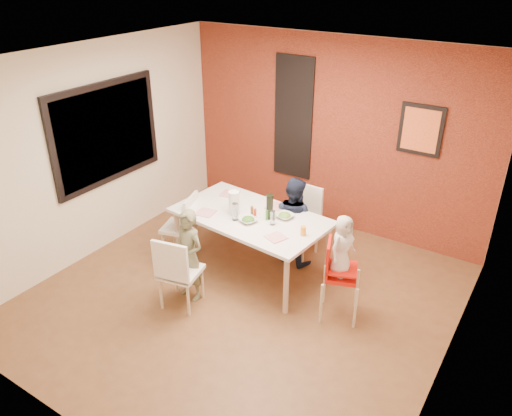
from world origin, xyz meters
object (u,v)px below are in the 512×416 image
Objects in this scene: chair_far at (302,217)px; chair_left at (185,223)px; toddler at (342,246)px; wine_bottle at (270,207)px; dining_table at (250,220)px; chair_near at (177,270)px; child_near at (189,256)px; high_chair at (337,272)px; child_far at (293,220)px; paper_towel_roll at (234,203)px.

chair_far is 1.07× the size of chair_left.
toddler reaches higher than chair_left.
dining_table is at bearing -168.56° from wine_bottle.
dining_table is 2.15× the size of chair_near.
chair_left is (-0.89, -0.20, -0.22)m from dining_table.
high_chair is at bearing 28.99° from child_near.
wine_bottle is at bearing 85.31° from chair_left.
toddler is (2.19, -0.02, 0.40)m from chair_left.
child_near is at bearing -107.65° from dining_table.
child_near is 1.46m from child_far.
dining_table is at bearing 95.37° from toddler.
dining_table is at bearing -115.02° from chair_near.
chair_far is (0.59, 1.81, 0.02)m from chair_near.
chair_far is 0.25m from child_far.
chair_left is at bearing 141.14° from child_near.
chair_left is at bearing -170.57° from paper_towel_roll.
chair_left is at bearing -167.27° from dining_table.
high_chair is 1.51m from paper_towel_roll.
chair_far is at bearing -119.97° from chair_near.
child_near is at bearing -96.74° from paper_towel_roll.
paper_towel_roll is (-0.42, -0.13, -0.01)m from wine_bottle.
dining_table is at bearing 85.59° from chair_left.
paper_towel_roll is (-1.46, 0.16, 0.37)m from high_chair.
paper_towel_roll is (0.07, 1.01, 0.42)m from chair_near.
chair_near is 3.04× the size of paper_towel_roll.
dining_table is 2.10× the size of high_chair.
child_far is 1.23m from toddler.
child_far is at bearing 101.90° from chair_left.
chair_near is 1.75m from high_chair.
child_near is (-1.55, -0.61, -0.00)m from high_chair.
paper_towel_roll is at bearing 53.75° from child_far.
toddler reaches higher than dining_table.
high_chair reaches higher than chair_left.
wine_bottle is 1.04× the size of paper_towel_roll.
high_chair is at bearing 71.80° from chair_left.
chair_left is 1.29× the size of toddler.
chair_near is 1.03× the size of chair_left.
chair_far is 1.35m from high_chair.
child_near is at bearing 26.52° from chair_left.
child_near reaches higher than chair_far.
child_near is 0.86m from paper_towel_roll.
chair_left is at bearing 68.68° from high_chair.
toddler is 2.29× the size of paper_towel_roll.
child_far is 0.56m from wine_bottle.
wine_bottle is at bearing -95.48° from chair_far.
toddler reaches higher than chair_near.
high_chair is at bearing -43.06° from chair_far.
chair_far reaches higher than dining_table.
child_near is at bearing -108.46° from chair_far.
wine_bottle reaches higher than high_chair.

